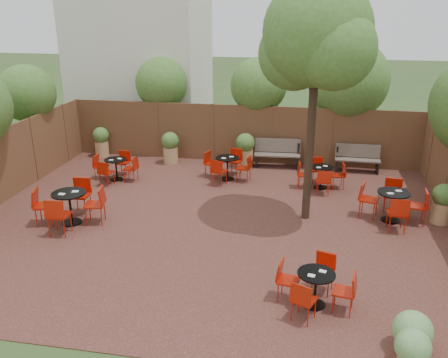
# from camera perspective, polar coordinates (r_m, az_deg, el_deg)

# --- Properties ---
(ground) EXTENTS (80.00, 80.00, 0.00)m
(ground) POSITION_cam_1_polar(r_m,az_deg,el_deg) (11.96, -1.41, -5.26)
(ground) COLOR #354F23
(ground) RESTS_ON ground
(courtyard_paving) EXTENTS (12.00, 10.00, 0.02)m
(courtyard_paving) POSITION_cam_1_polar(r_m,az_deg,el_deg) (11.95, -1.41, -5.22)
(courtyard_paving) COLOR #3E2019
(courtyard_paving) RESTS_ON ground
(fence_back) EXTENTS (12.00, 0.08, 2.00)m
(fence_back) POSITION_cam_1_polar(r_m,az_deg,el_deg) (16.25, 2.08, 5.48)
(fence_back) COLOR #4E321D
(fence_back) RESTS_ON ground
(neighbour_building) EXTENTS (5.00, 4.00, 8.00)m
(neighbour_building) POSITION_cam_1_polar(r_m,az_deg,el_deg) (19.76, -10.08, 16.67)
(neighbour_building) COLOR silver
(neighbour_building) RESTS_ON ground
(overhang_foliage) EXTENTS (16.03, 11.00, 2.75)m
(overhang_foliage) POSITION_cam_1_polar(r_m,az_deg,el_deg) (13.25, -2.94, 9.80)
(overhang_foliage) COLOR #3B6621
(overhang_foliage) RESTS_ON ground
(courtyard_tree) EXTENTS (2.68, 2.58, 5.83)m
(courtyard_tree) POSITION_cam_1_polar(r_m,az_deg,el_deg) (11.24, 11.16, 16.14)
(courtyard_tree) COLOR black
(courtyard_tree) RESTS_ON courtyard_paving
(park_bench_left) EXTENTS (1.55, 0.58, 0.94)m
(park_bench_left) POSITION_cam_1_polar(r_m,az_deg,el_deg) (15.91, 6.49, 3.18)
(park_bench_left) COLOR brown
(park_bench_left) RESTS_ON courtyard_paving
(park_bench_right) EXTENTS (1.44, 0.49, 0.89)m
(park_bench_right) POSITION_cam_1_polar(r_m,az_deg,el_deg) (15.98, 15.89, 2.48)
(park_bench_right) COLOR brown
(park_bench_right) RESTS_ON courtyard_paving
(bistro_tables) EXTENTS (9.59, 7.71, 0.95)m
(bistro_tables) POSITION_cam_1_polar(r_m,az_deg,el_deg) (12.44, 0.59, -1.94)
(bistro_tables) COLOR black
(bistro_tables) RESTS_ON courtyard_paving
(planters) EXTENTS (11.25, 4.31, 1.16)m
(planters) POSITION_cam_1_polar(r_m,az_deg,el_deg) (15.26, -0.57, 2.98)
(planters) COLOR tan
(planters) RESTS_ON courtyard_paving
(low_shrubs) EXTENTS (2.27, 3.78, 0.68)m
(low_shrubs) POSITION_cam_1_polar(r_m,az_deg,el_deg) (9.02, 23.99, -14.13)
(low_shrubs) COLOR tan
(low_shrubs) RESTS_ON courtyard_paving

